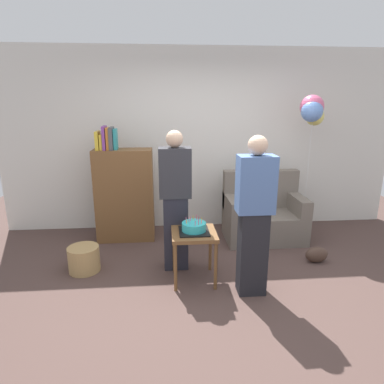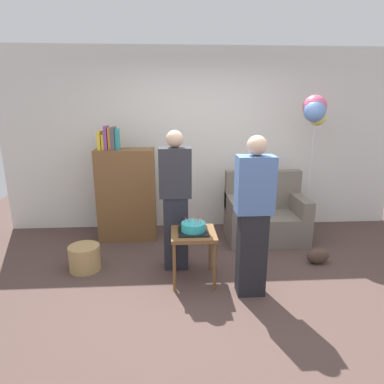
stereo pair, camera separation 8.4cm
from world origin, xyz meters
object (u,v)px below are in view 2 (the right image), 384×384
(side_table, at_px, (193,239))
(wicker_basket, at_px, (85,258))
(person_holding_cake, at_px, (253,217))
(couch, at_px, (265,216))
(person_blowing_candles, at_px, (175,201))
(handbag, at_px, (318,256))
(balloon_bunch, at_px, (315,110))
(bookshelf, at_px, (126,193))
(birthday_cake, at_px, (193,228))

(side_table, height_order, wicker_basket, side_table)
(side_table, bearing_deg, person_holding_cake, -26.91)
(couch, height_order, person_blowing_candles, person_blowing_candles)
(handbag, height_order, balloon_bunch, balloon_bunch)
(couch, xyz_separation_m, bookshelf, (-1.98, 0.14, 0.34))
(birthday_cake, height_order, person_holding_cake, person_holding_cake)
(bookshelf, bearing_deg, birthday_cake, -54.93)
(person_blowing_candles, relative_size, wicker_basket, 4.53)
(couch, distance_m, person_blowing_candles, 1.59)
(side_table, bearing_deg, couch, 45.19)
(side_table, bearing_deg, wicker_basket, 166.25)
(side_table, bearing_deg, person_blowing_candles, 120.06)
(side_table, height_order, balloon_bunch, balloon_bunch)
(birthday_cake, bearing_deg, bookshelf, 125.07)
(couch, height_order, person_holding_cake, person_holding_cake)
(side_table, bearing_deg, handbag, 10.64)
(couch, distance_m, balloon_bunch, 1.60)
(bookshelf, xyz_separation_m, balloon_bunch, (2.59, -0.09, 1.13))
(person_blowing_candles, height_order, person_holding_cake, same)
(birthday_cake, height_order, handbag, birthday_cake)
(couch, xyz_separation_m, wicker_basket, (-2.37, -0.80, -0.19))
(birthday_cake, xyz_separation_m, person_holding_cake, (0.57, -0.29, 0.21))
(balloon_bunch, bearing_deg, wicker_basket, -164.14)
(side_table, xyz_separation_m, person_holding_cake, (0.57, -0.29, 0.35))
(couch, distance_m, wicker_basket, 2.51)
(couch, xyz_separation_m, balloon_bunch, (0.61, 0.05, 1.47))
(wicker_basket, height_order, balloon_bunch, balloon_bunch)
(bookshelf, height_order, wicker_basket, bookshelf)
(birthday_cake, distance_m, balloon_bunch, 2.39)
(couch, relative_size, side_table, 1.92)
(side_table, distance_m, person_blowing_candles, 0.51)
(birthday_cake, height_order, person_blowing_candles, person_blowing_candles)
(person_blowing_candles, xyz_separation_m, person_holding_cake, (0.76, -0.61, 0.00))
(couch, relative_size, wicker_basket, 3.06)
(couch, height_order, bookshelf, bookshelf)
(side_table, xyz_separation_m, birthday_cake, (0.00, -0.00, 0.14))
(person_blowing_candles, bearing_deg, wicker_basket, -174.52)
(bookshelf, xyz_separation_m, person_blowing_candles, (0.69, -0.93, 0.15))
(side_table, xyz_separation_m, balloon_bunch, (1.72, 1.16, 1.33))
(side_table, height_order, person_blowing_candles, person_blowing_candles)
(birthday_cake, relative_size, balloon_bunch, 0.16)
(wicker_basket, distance_m, balloon_bunch, 3.52)
(person_holding_cake, relative_size, balloon_bunch, 0.81)
(bookshelf, xyz_separation_m, side_table, (0.88, -1.25, -0.19))
(bookshelf, distance_m, handbag, 2.67)
(person_blowing_candles, bearing_deg, handbag, 3.90)
(person_holding_cake, height_order, handbag, person_holding_cake)
(couch, distance_m, bookshelf, 2.01)
(bookshelf, relative_size, birthday_cake, 5.04)
(wicker_basket, bearing_deg, birthday_cake, -13.75)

